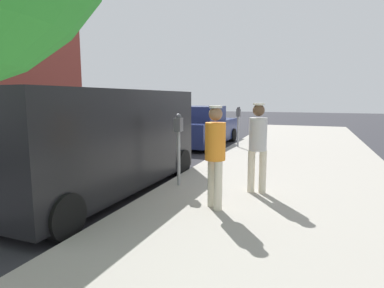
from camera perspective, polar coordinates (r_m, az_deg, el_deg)
ground_plane at (r=7.96m, az=-10.06°, el=-6.45°), size 80.00×80.00×0.00m
sidewalk_slab at (r=6.91m, az=16.11°, el=-8.28°), size 5.00×32.00×0.15m
parking_meter_near at (r=6.73m, az=-2.39°, el=1.23°), size 0.14×0.18×1.52m
parking_meter_far at (r=12.24m, az=8.21°, el=4.29°), size 0.14×0.18×1.52m
pedestrian_in_orange at (r=5.32m, az=4.13°, el=-1.12°), size 0.34×0.34×1.72m
pedestrian_in_gray at (r=6.31m, az=11.57°, el=0.37°), size 0.36×0.34×1.74m
parked_van at (r=6.92m, az=-16.01°, el=0.90°), size 2.23×5.25×2.15m
parked_sedan_ahead at (r=13.53m, az=1.73°, el=2.90°), size 2.12×4.48×1.65m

